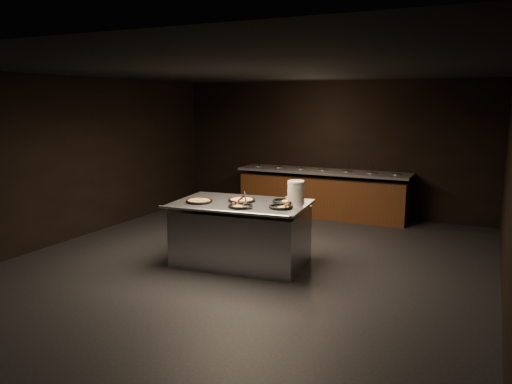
% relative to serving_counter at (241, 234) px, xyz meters
% --- Properties ---
extents(room, '(7.02, 8.02, 2.92)m').
position_rel_serving_counter_xyz_m(room, '(0.11, 0.06, 1.00)').
color(room, black).
rests_on(room, ground).
extents(salad_bar, '(3.70, 0.83, 1.18)m').
position_rel_serving_counter_xyz_m(salad_bar, '(0.11, 3.62, -0.02)').
color(salad_bar, '#512D13').
rests_on(salad_bar, ground).
extents(serving_counter, '(2.10, 1.46, 0.96)m').
position_rel_serving_counter_xyz_m(serving_counter, '(0.00, 0.00, 0.00)').
color(serving_counter, '#B8BABF').
rests_on(serving_counter, ground).
extents(plate_stack, '(0.25, 0.25, 0.33)m').
position_rel_serving_counter_xyz_m(plate_stack, '(0.76, 0.31, 0.66)').
color(plate_stack, silver).
rests_on(plate_stack, serving_counter).
extents(pan_veggie_whole, '(0.40, 0.40, 0.04)m').
position_rel_serving_counter_xyz_m(pan_veggie_whole, '(-0.57, -0.27, 0.52)').
color(pan_veggie_whole, black).
rests_on(pan_veggie_whole, serving_counter).
extents(pan_cheese_whole, '(0.42, 0.42, 0.04)m').
position_rel_serving_counter_xyz_m(pan_cheese_whole, '(-0.03, 0.07, 0.52)').
color(pan_cheese_whole, black).
rests_on(pan_cheese_whole, serving_counter).
extents(pan_cheese_slices_a, '(0.37, 0.37, 0.04)m').
position_rel_serving_counter_xyz_m(pan_cheese_slices_a, '(0.59, 0.28, 0.52)').
color(pan_cheese_slices_a, black).
rests_on(pan_cheese_slices_a, serving_counter).
extents(pan_cheese_slices_b, '(0.36, 0.36, 0.04)m').
position_rel_serving_counter_xyz_m(pan_cheese_slices_b, '(0.16, -0.32, 0.52)').
color(pan_cheese_slices_b, black).
rests_on(pan_cheese_slices_b, serving_counter).
extents(pan_veggie_slices, '(0.35, 0.35, 0.04)m').
position_rel_serving_counter_xyz_m(pan_veggie_slices, '(0.70, -0.12, 0.52)').
color(pan_veggie_slices, black).
rests_on(pan_veggie_slices, serving_counter).
extents(server_left, '(0.23, 0.27, 0.16)m').
position_rel_serving_counter_xyz_m(server_left, '(0.03, 0.04, 0.57)').
color(server_left, '#B8BABF').
rests_on(server_left, serving_counter).
extents(server_right, '(0.34, 0.22, 0.18)m').
position_rel_serving_counter_xyz_m(server_right, '(0.17, -0.30, 0.58)').
color(server_right, '#B8BABF').
rests_on(server_right, serving_counter).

